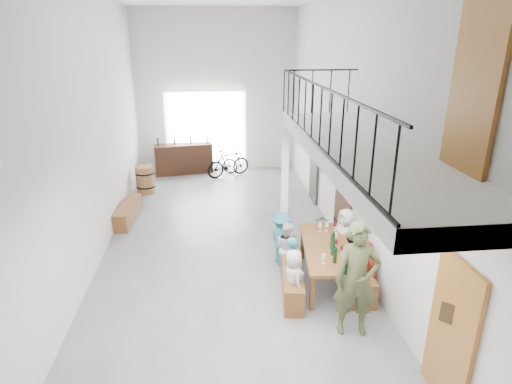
{
  "coord_description": "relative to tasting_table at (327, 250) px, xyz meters",
  "views": [
    {
      "loc": [
        -0.27,
        -9.09,
        4.65
      ],
      "look_at": [
        0.67,
        -0.5,
        1.46
      ],
      "focal_mm": 30.0,
      "sensor_mm": 36.0,
      "label": 1
    }
  ],
  "objects": [
    {
      "name": "guest_left_a",
      "position": [
        -0.8,
        -0.72,
        -0.15
      ],
      "size": [
        0.47,
        0.61,
        1.12
      ],
      "primitive_type": "imported",
      "rotation": [
        0.0,
        0.0,
        1.79
      ],
      "color": "silver",
      "rests_on": "ground"
    },
    {
      "name": "counter_bottles",
      "position": [
        -3.13,
        7.52,
        0.48
      ],
      "size": [
        1.73,
        0.29,
        0.28
      ],
      "color": "black",
      "rests_on": "serving_counter"
    },
    {
      "name": "guest_left_b",
      "position": [
        -0.7,
        -0.22,
        -0.14
      ],
      "size": [
        0.38,
        0.47,
        1.12
      ],
      "primitive_type": "imported",
      "rotation": [
        0.0,
        0.0,
        1.26
      ],
      "color": "teal",
      "rests_on": "ground"
    },
    {
      "name": "host_standing",
      "position": [
        0.06,
        -1.53,
        0.27
      ],
      "size": [
        0.77,
        0.57,
        1.96
      ],
      "primitive_type": "imported",
      "rotation": [
        0.0,
        0.0,
        -0.14
      ],
      "color": "#444B2A",
      "rests_on": "ground"
    },
    {
      "name": "oak_barrel",
      "position": [
        -4.22,
        5.63,
        -0.28
      ],
      "size": [
        0.58,
        0.58,
        0.86
      ],
      "color": "olive",
      "rests_on": "ground"
    },
    {
      "name": "room_walls",
      "position": [
        -1.91,
        1.88,
        2.85
      ],
      "size": [
        12.0,
        12.0,
        12.0
      ],
      "color": "silver",
      "rests_on": "ground"
    },
    {
      "name": "floor",
      "position": [
        -1.91,
        1.88,
        -0.71
      ],
      "size": [
        12.0,
        12.0,
        0.0
      ],
      "primitive_type": "plane",
      "color": "slate",
      "rests_on": "ground"
    },
    {
      "name": "right_wall_decor",
      "position": [
        0.79,
        0.01,
        1.04
      ],
      "size": [
        0.07,
        8.28,
        5.07
      ],
      "color": "#996025",
      "rests_on": "ground"
    },
    {
      "name": "guest_left_d",
      "position": [
        -0.75,
        0.82,
        -0.12
      ],
      "size": [
        0.66,
        0.86,
        1.18
      ],
      "primitive_type": "imported",
      "rotation": [
        0.0,
        0.0,
        1.9
      ],
      "color": "teal",
      "rests_on": "ground"
    },
    {
      "name": "bench_inner",
      "position": [
        -0.7,
        -0.0,
        -0.45
      ],
      "size": [
        0.63,
        2.26,
        0.51
      ],
      "primitive_type": "cube",
      "rotation": [
        0.0,
        0.0,
        -0.13
      ],
      "color": "brown",
      "rests_on": "ground"
    },
    {
      "name": "guest_right_b",
      "position": [
        0.63,
        0.14,
        -0.15
      ],
      "size": [
        0.46,
        1.07,
        1.12
      ],
      "primitive_type": "imported",
      "rotation": [
        0.0,
        0.0,
        -1.44
      ],
      "color": "black",
      "rests_on": "ground"
    },
    {
      "name": "side_bench",
      "position": [
        -4.41,
        3.49,
        -0.47
      ],
      "size": [
        0.5,
        1.67,
        0.46
      ],
      "primitive_type": "cube",
      "rotation": [
        0.0,
        0.0,
        -0.08
      ],
      "color": "brown",
      "rests_on": "ground"
    },
    {
      "name": "guest_right_c",
      "position": [
        0.57,
        0.66,
        -0.07
      ],
      "size": [
        0.59,
        0.72,
        1.26
      ],
      "primitive_type": "imported",
      "rotation": [
        0.0,
        0.0,
        -1.21
      ],
      "color": "silver",
      "rests_on": "ground"
    },
    {
      "name": "guest_right_a",
      "position": [
        0.64,
        -0.48,
        -0.16
      ],
      "size": [
        0.35,
        0.67,
        1.09
      ],
      "primitive_type": "imported",
      "rotation": [
        0.0,
        0.0,
        -1.44
      ],
      "color": "#A52B1C",
      "rests_on": "ground"
    },
    {
      "name": "potted_plant",
      "position": [
        0.54,
        2.32,
        -0.5
      ],
      "size": [
        0.48,
        0.45,
        0.42
      ],
      "primitive_type": "imported",
      "rotation": [
        0.0,
        0.0,
        -0.43
      ],
      "color": "#1A4A16",
      "rests_on": "ground"
    },
    {
      "name": "guest_left_c",
      "position": [
        -0.69,
        0.47,
        -0.15
      ],
      "size": [
        0.61,
        0.66,
        1.11
      ],
      "primitive_type": "imported",
      "rotation": [
        0.0,
        0.0,
        2.0
      ],
      "color": "silver",
      "rests_on": "ground"
    },
    {
      "name": "bicycle_far",
      "position": [
        -1.59,
        6.97,
        -0.23
      ],
      "size": [
        1.63,
        1.07,
        0.96
      ],
      "primitive_type": "imported",
      "rotation": [
        0.0,
        0.0,
        2.0
      ],
      "color": "black",
      "rests_on": "ground"
    },
    {
      "name": "tasting_table",
      "position": [
        0.0,
        0.0,
        0.0
      ],
      "size": [
        1.15,
        2.27,
        0.79
      ],
      "rotation": [
        0.0,
        0.0,
        -0.12
      ],
      "color": "brown",
      "rests_on": "ground"
    },
    {
      "name": "serving_counter",
      "position": [
        -3.13,
        7.53,
        -0.18
      ],
      "size": [
        2.04,
        0.84,
        1.05
      ],
      "primitive_type": "cube",
      "rotation": [
        0.0,
        0.0,
        0.15
      ],
      "color": "#3A1E0F",
      "rests_on": "ground"
    },
    {
      "name": "tableware",
      "position": [
        0.08,
        -0.11,
        0.22
      ],
      "size": [
        0.65,
        1.39,
        0.35
      ],
      "color": "black",
      "rests_on": "tasting_table"
    },
    {
      "name": "gateway_portal",
      "position": [
        -2.31,
        7.82,
        0.69
      ],
      "size": [
        2.8,
        0.08,
        2.8
      ],
      "primitive_type": "cube",
      "color": "white",
      "rests_on": "ground"
    },
    {
      "name": "balcony",
      "position": [
        0.07,
        -1.25,
        2.26
      ],
      "size": [
        1.52,
        5.62,
        4.0
      ],
      "color": "white",
      "rests_on": "ground"
    },
    {
      "name": "bench_wall",
      "position": [
        0.59,
        0.06,
        -0.45
      ],
      "size": [
        0.39,
        2.22,
        0.51
      ],
      "primitive_type": "cube",
      "rotation": [
        0.0,
        0.0,
        -0.05
      ],
      "color": "brown",
      "rests_on": "ground"
    },
    {
      "name": "bicycle_near",
      "position": [
        -2.0,
        7.48,
        -0.28
      ],
      "size": [
        1.71,
        1.09,
        0.85
      ],
      "primitive_type": "imported",
      "rotation": [
        0.0,
        0.0,
        1.21
      ],
      "color": "black",
      "rests_on": "ground"
    }
  ]
}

